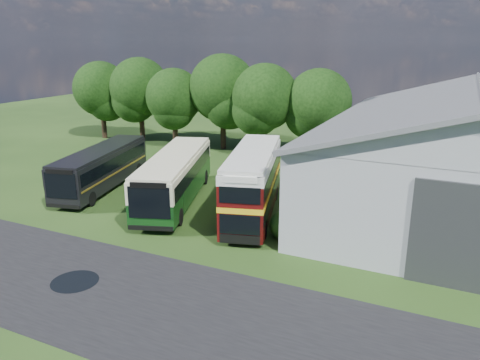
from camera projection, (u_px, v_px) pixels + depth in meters
The scene contains 16 objects.
ground at pixel (140, 262), 23.86m from camera, with size 120.00×120.00×0.00m, color #1B3510.
asphalt_road at pixel (154, 304), 20.03m from camera, with size 60.00×8.00×0.02m, color black.
puddle at pixel (75, 282), 21.87m from camera, with size 2.20×2.20×0.01m, color black.
storage_shed at pixel (475, 147), 30.35m from camera, with size 18.80×24.80×8.15m.
tree_far_left at pixel (101, 89), 52.45m from camera, with size 6.12×6.12×8.64m.
tree_left_a at pixel (140, 88), 50.74m from camera, with size 6.46×6.46×9.12m.
tree_left_b at pixel (174, 97), 48.01m from camera, with size 5.78×5.78×8.16m.
tree_mid at pixel (223, 88), 46.82m from camera, with size 6.80×6.80×9.60m.
tree_right_a at pixel (265, 97), 44.05m from camera, with size 6.26×6.26×8.83m.
tree_right_b at pixel (319, 102), 42.77m from camera, with size 5.98×5.98×8.45m.
shrub_front at pixel (284, 238), 26.76m from camera, with size 1.70×1.70×1.70m, color #194714.
shrub_mid at pixel (295, 226), 28.49m from camera, with size 1.60×1.60×1.60m, color #194714.
shrub_back at pixel (305, 215), 30.22m from camera, with size 1.80×1.80×1.80m, color #194714.
bus_green_single at pixel (175, 177), 32.23m from camera, with size 6.65×12.46×3.37m.
bus_maroon_double at pixel (253, 184), 29.44m from camera, with size 5.20×10.39×4.33m.
bus_dark_single at pixel (102, 167), 35.30m from camera, with size 5.09×11.33×3.04m.
Camera 1 is at (13.86, -17.38, 10.87)m, focal length 35.00 mm.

